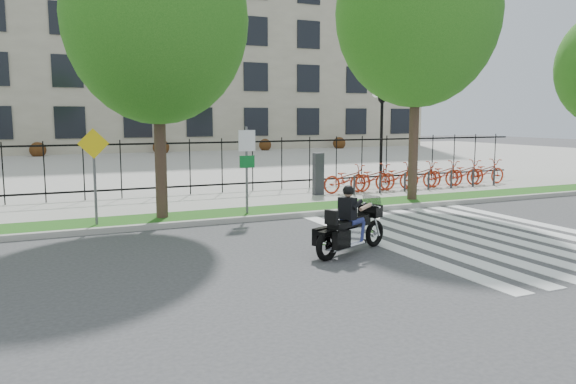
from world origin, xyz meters
name	(u,v)px	position (x,y,z in m)	size (l,w,h in m)	color
ground	(301,255)	(0.00, 0.00, 0.00)	(120.00, 120.00, 0.00)	#363639
curb	(237,220)	(0.00, 4.10, 0.07)	(60.00, 0.20, 0.15)	#98968F
grass_verge	(228,215)	(0.00, 4.95, 0.07)	(60.00, 1.50, 0.15)	#1B5214
sidewalk	(204,203)	(0.00, 7.45, 0.07)	(60.00, 3.50, 0.15)	gray
plaza	(125,164)	(0.00, 25.00, 0.05)	(80.00, 34.00, 0.10)	gray
crosswalk_stripes	(476,235)	(4.83, 0.00, 0.01)	(5.70, 8.00, 0.01)	silver
iron_fence	(190,167)	(0.00, 9.20, 1.15)	(30.00, 0.06, 2.00)	black
office_building	(88,39)	(0.00, 44.92, 9.97)	(60.00, 21.90, 20.15)	gray
lamp_post_right	(382,111)	(10.00, 12.00, 3.21)	(1.06, 0.70, 4.25)	black
street_tree_1	(156,18)	(-1.91, 4.95, 5.53)	(4.91, 4.91, 8.21)	#34241C
street_tree_2	(417,13)	(6.57, 4.95, 6.29)	(5.34, 5.34, 9.22)	#34241C
bike_share_station	(419,175)	(8.59, 7.20, 0.67)	(8.96, 0.88, 1.50)	#2D2D33
sign_pole_regulatory	(247,159)	(0.48, 4.58, 1.74)	(0.50, 0.09, 2.50)	#59595B
sign_pole_warning	(94,163)	(-3.68, 4.58, 1.74)	(0.78, 0.09, 2.49)	#59595B
motorcycle_rider	(352,226)	(1.07, -0.29, 0.60)	(2.20, 1.21, 1.80)	black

